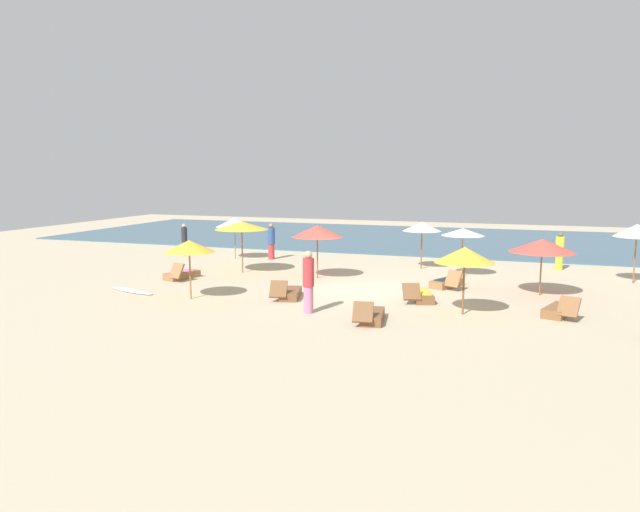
% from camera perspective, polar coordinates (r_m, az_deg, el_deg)
% --- Properties ---
extents(ground_plane, '(60.00, 60.00, 0.00)m').
position_cam_1_polar(ground_plane, '(21.79, 3.63, -3.26)').
color(ground_plane, '#BCAD8E').
extents(ocean_water, '(48.00, 16.00, 0.06)m').
position_cam_1_polar(ocean_water, '(38.25, 10.44, 1.64)').
color(ocean_water, '#3D6075').
rests_on(ocean_water, ground_plane).
extents(umbrella_0, '(2.08, 2.08, 2.17)m').
position_cam_1_polar(umbrella_0, '(23.75, -0.25, 2.43)').
color(umbrella_0, brown).
rests_on(umbrella_0, ground_plane).
extents(umbrella_1, '(1.74, 1.74, 2.02)m').
position_cam_1_polar(umbrella_1, '(24.75, 13.68, 2.27)').
color(umbrella_1, olive).
rests_on(umbrella_1, ground_plane).
extents(umbrella_2, '(1.81, 1.81, 2.08)m').
position_cam_1_polar(umbrella_2, '(18.22, 13.85, 0.10)').
color(umbrella_2, brown).
rests_on(umbrella_2, ground_plane).
extents(umbrella_3, '(1.71, 1.71, 2.10)m').
position_cam_1_polar(umbrella_3, '(26.47, 9.86, 2.82)').
color(umbrella_3, brown).
rests_on(umbrella_3, ground_plane).
extents(umbrella_4, '(2.29, 2.29, 2.20)m').
position_cam_1_polar(umbrella_4, '(25.34, -7.60, 2.94)').
color(umbrella_4, brown).
rests_on(umbrella_4, ground_plane).
extents(umbrella_5, '(1.85, 1.85, 2.05)m').
position_cam_1_polar(umbrella_5, '(29.38, -8.27, 3.24)').
color(umbrella_5, olive).
rests_on(umbrella_5, ground_plane).
extents(umbrella_6, '(1.71, 1.71, 2.32)m').
position_cam_1_polar(umbrella_6, '(25.73, 28.39, 2.19)').
color(umbrella_6, brown).
rests_on(umbrella_6, ground_plane).
extents(umbrella_7, '(2.26, 2.26, 2.00)m').
position_cam_1_polar(umbrella_7, '(21.88, 20.74, 0.95)').
color(umbrella_7, brown).
rests_on(umbrella_7, ground_plane).
extents(umbrella_8, '(1.71, 1.71, 2.02)m').
position_cam_1_polar(umbrella_8, '(20.37, -12.57, 0.93)').
color(umbrella_8, olive).
rests_on(umbrella_8, ground_plane).
extents(lounger_0, '(0.84, 1.76, 0.69)m').
position_cam_1_polar(lounger_0, '(17.19, 5.03, -5.82)').
color(lounger_0, brown).
rests_on(lounger_0, ground_plane).
extents(lounger_1, '(0.98, 1.78, 0.68)m').
position_cam_1_polar(lounger_1, '(20.29, -2.97, -3.62)').
color(lounger_1, brown).
rests_on(lounger_1, ground_plane).
extents(lounger_2, '(1.12, 1.80, 0.67)m').
position_cam_1_polar(lounger_2, '(20.14, 9.74, -3.81)').
color(lounger_2, brown).
rests_on(lounger_2, ground_plane).
extents(lounger_3, '(1.01, 1.73, 0.74)m').
position_cam_1_polar(lounger_3, '(24.48, -13.28, -1.76)').
color(lounger_3, olive).
rests_on(lounger_3, ground_plane).
extents(lounger_4, '(1.11, 1.78, 0.71)m').
position_cam_1_polar(lounger_4, '(19.22, 22.20, -4.90)').
color(lounger_4, brown).
rests_on(lounger_4, ground_plane).
extents(lounger_5, '(1.25, 1.73, 0.74)m').
position_cam_1_polar(lounger_5, '(22.64, 12.24, -2.54)').
color(lounger_5, olive).
rests_on(lounger_5, ground_plane).
extents(person_1, '(0.41, 0.41, 1.78)m').
position_cam_1_polar(person_1, '(29.16, -4.75, 1.44)').
color(person_1, '#BF3338').
rests_on(person_1, ground_plane).
extents(person_2, '(0.44, 0.44, 1.94)m').
position_cam_1_polar(person_2, '(18.00, -1.13, -2.49)').
color(person_2, '#D17299').
rests_on(person_2, ground_plane).
extents(person_3, '(0.50, 0.50, 1.68)m').
position_cam_1_polar(person_3, '(27.94, 22.21, 0.43)').
color(person_3, yellow).
rests_on(person_3, ground_plane).
extents(person_4, '(0.31, 0.31, 1.65)m').
position_cam_1_polar(person_4, '(31.11, -13.01, 1.58)').
color(person_4, '#2D4C8C').
rests_on(person_4, ground_plane).
extents(surfboard, '(2.36, 1.16, 0.07)m').
position_cam_1_polar(surfboard, '(22.45, -17.80, -3.20)').
color(surfboard, silver).
rests_on(surfboard, ground_plane).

